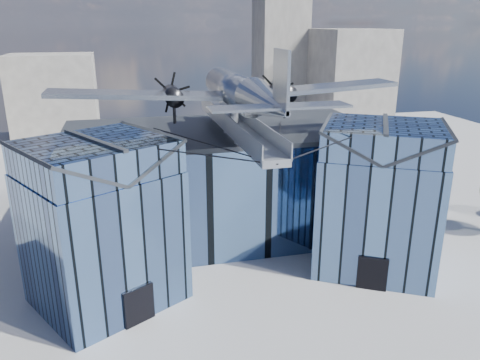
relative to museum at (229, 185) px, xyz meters
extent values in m
plane|color=gray|center=(0.00, -5.82, -5.54)|extent=(120.00, 120.00, 0.00)
cube|color=#486693|center=(0.00, 3.18, -0.79)|extent=(28.00, 14.00, 9.50)
cube|color=#2A2D32|center=(0.00, 3.18, 4.16)|extent=(28.00, 14.00, 0.40)
cube|color=#486693|center=(-10.50, -6.82, -0.79)|extent=(11.79, 11.43, 9.50)
cube|color=#486693|center=(-10.50, -6.82, 5.06)|extent=(11.56, 11.20, 2.20)
cube|color=#2A2D32|center=(-12.45, -7.94, 5.06)|extent=(7.98, 9.23, 2.40)
cube|color=#2A2D32|center=(-8.55, -5.69, 5.06)|extent=(7.98, 9.23, 2.40)
cube|color=#2A2D32|center=(-10.50, -6.82, 6.21)|extent=(4.30, 7.10, 0.18)
cube|color=black|center=(-8.48, -10.33, -4.24)|extent=(2.03, 1.32, 2.60)
cube|color=black|center=(-6.60, -4.57, -0.79)|extent=(0.34, 0.34, 9.50)
cube|color=#486693|center=(10.50, -6.82, -0.79)|extent=(11.79, 11.43, 9.50)
cube|color=#486693|center=(10.50, -6.82, 5.06)|extent=(11.56, 11.20, 2.20)
cube|color=#2A2D32|center=(8.55, -5.69, 5.06)|extent=(7.98, 9.23, 2.40)
cube|color=#2A2D32|center=(12.45, -7.94, 5.06)|extent=(7.98, 9.23, 2.40)
cube|color=#2A2D32|center=(10.50, -6.82, 6.21)|extent=(4.30, 7.10, 0.18)
cube|color=black|center=(8.48, -10.33, -4.24)|extent=(2.03, 1.32, 2.60)
cube|color=black|center=(6.60, -4.57, -0.79)|extent=(0.34, 0.34, 9.50)
cube|color=#8F939B|center=(0.00, -2.32, 5.56)|extent=(1.80, 21.00, 0.50)
cube|color=#8F939B|center=(-0.90, -2.32, 6.21)|extent=(0.08, 21.00, 1.10)
cube|color=#8F939B|center=(0.90, -2.32, 6.21)|extent=(0.08, 21.00, 1.10)
cylinder|color=#8F939B|center=(0.00, 7.18, 4.89)|extent=(0.44, 0.44, 1.35)
cylinder|color=#8F939B|center=(0.00, 1.18, 4.89)|extent=(0.44, 0.44, 1.35)
cylinder|color=#8F939B|center=(0.00, -2.82, 4.89)|extent=(0.44, 0.44, 1.35)
cylinder|color=#8F939B|center=(0.00, -1.82, 6.51)|extent=(0.70, 0.70, 1.40)
cylinder|color=black|center=(-5.25, -9.82, 5.86)|extent=(10.55, 6.08, 0.69)
cylinder|color=black|center=(5.25, -9.82, 5.86)|extent=(10.55, 6.08, 0.69)
cylinder|color=black|center=(-3.00, -4.32, 5.01)|extent=(6.09, 17.04, 1.19)
cylinder|color=black|center=(3.00, -4.32, 5.01)|extent=(6.09, 17.04, 1.19)
cylinder|color=#94999F|center=(0.00, -1.82, 8.46)|extent=(2.50, 11.00, 2.50)
sphere|color=#94999F|center=(0.00, 3.68, 8.46)|extent=(2.50, 2.50, 2.50)
cube|color=black|center=(0.00, 2.68, 9.15)|extent=(1.60, 1.40, 0.50)
cone|color=#94999F|center=(0.00, -10.82, 8.76)|extent=(2.50, 7.00, 2.50)
cube|color=#94999F|center=(0.00, -13.12, 10.36)|extent=(0.18, 2.40, 3.40)
cube|color=#94999F|center=(0.00, -13.02, 8.96)|extent=(8.00, 1.80, 0.14)
cube|color=#94999F|center=(-7.00, -0.82, 8.16)|extent=(14.00, 3.20, 1.08)
cylinder|color=black|center=(-4.60, -0.22, 7.91)|extent=(1.44, 3.20, 1.44)
cone|color=black|center=(-4.60, 1.58, 7.91)|extent=(0.70, 0.70, 0.70)
cube|color=black|center=(-4.60, 1.73, 7.91)|extent=(1.05, 0.06, 3.33)
cube|color=black|center=(-4.60, 1.73, 7.91)|extent=(2.53, 0.06, 2.53)
cube|color=black|center=(-4.60, 1.73, 7.91)|extent=(3.33, 0.06, 1.05)
cylinder|color=black|center=(-4.60, -0.82, 6.69)|extent=(0.24, 0.24, 1.75)
cube|color=#94999F|center=(7.00, -0.82, 8.16)|extent=(14.00, 3.20, 1.08)
cylinder|color=black|center=(4.60, -0.22, 7.91)|extent=(1.44, 3.20, 1.44)
cone|color=black|center=(4.60, 1.58, 7.91)|extent=(0.70, 0.70, 0.70)
cube|color=black|center=(4.60, 1.73, 7.91)|extent=(1.05, 0.06, 3.33)
cube|color=black|center=(4.60, 1.73, 7.91)|extent=(2.53, 0.06, 2.53)
cube|color=black|center=(4.60, 1.73, 7.91)|extent=(3.33, 0.06, 1.05)
cylinder|color=black|center=(4.60, -0.82, 6.69)|extent=(0.24, 0.24, 1.75)
cube|color=gray|center=(32.00, 42.18, 3.46)|extent=(12.00, 14.00, 18.00)
cube|color=gray|center=(-20.00, 49.18, 1.46)|extent=(14.00, 10.00, 14.00)
cube|color=gray|center=(22.00, 52.18, 7.46)|extent=(9.00, 9.00, 26.00)
camera|label=1|loc=(-8.43, -37.64, 13.36)|focal=35.00mm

